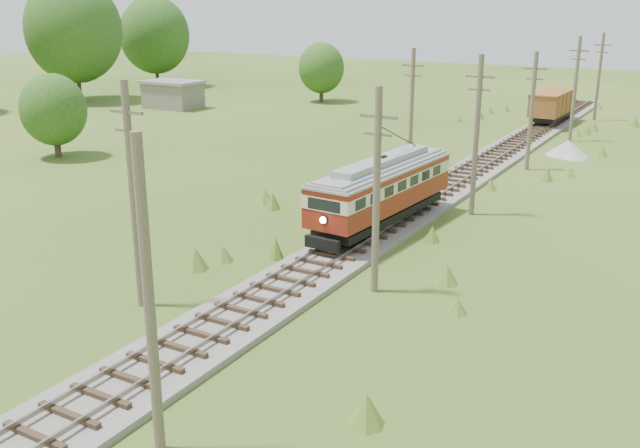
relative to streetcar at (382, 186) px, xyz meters
The scene contains 17 objects.
railbed_main 8.63m from the streetcar, 90.00° to the left, with size 3.60×96.00×0.57m.
streetcar is the anchor object (origin of this frame).
gondola 39.13m from the streetcar, 90.00° to the left, with size 2.90×8.33×2.74m.
gravel_pile 25.21m from the streetcar, 79.39° to the left, with size 3.40×3.60×1.24m.
utility_pole_r_1 20.99m from the streetcar, 81.47° to the right, with size 0.30×0.30×8.80m.
utility_pole_r_2 8.58m from the streetcar, 66.72° to the right, with size 1.60×0.30×8.60m.
utility_pole_r_3 6.59m from the streetcar, 59.02° to the left, with size 1.60×0.30×9.00m.
utility_pole_r_4 18.67m from the streetcar, 80.70° to the left, with size 1.60×0.30×8.40m.
utility_pole_r_5 31.59m from the streetcar, 83.81° to the left, with size 1.60×0.30×8.90m.
utility_pole_r_6 44.49m from the streetcar, 85.87° to the left, with size 1.60×0.30×8.70m.
utility_pole_l_a 14.47m from the streetcar, 107.08° to the right, with size 1.60×0.30×9.00m.
utility_pole_l_b 15.15m from the streetcar, 107.43° to the left, with size 1.60×0.30×8.60m.
tree_left_4 61.27m from the streetcar, 152.32° to the left, with size 11.34×11.34×14.61m.
tree_left_5 71.58m from the streetcar, 141.63° to the left, with size 9.66×9.66×12.44m.
tree_mid_a 50.78m from the streetcar, 123.48° to the left, with size 5.46×5.46×7.03m.
tree_mid_c 30.34m from the streetcar, behind, with size 5.04×5.04×6.49m.
shed 49.61m from the streetcar, 143.75° to the left, with size 6.40×4.40×3.10m.
Camera 1 is at (15.26, -7.33, 11.76)m, focal length 40.00 mm.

